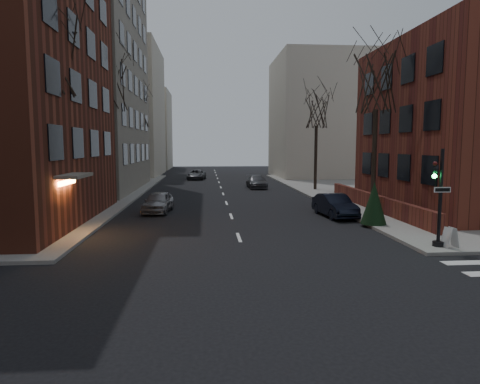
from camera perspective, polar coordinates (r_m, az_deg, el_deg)
name	(u,v)px	position (r m, az deg, el deg)	size (l,w,h in m)	color
ground	(288,373)	(8.81, 6.41, -22.90)	(160.00, 160.00, 0.00)	black
building_left_tan	(34,38)	(45.39, -25.76, 18.01)	(18.00, 18.00, 28.00)	gray
low_wall_right	(374,202)	(28.89, 17.44, -1.27)	(0.35, 16.00, 1.00)	maroon
building_distant_la	(110,112)	(64.16, -16.99, 10.20)	(14.00, 16.00, 18.00)	#BCB39F
building_distant_ra	(327,118)	(59.98, 11.57, 9.68)	(14.00, 14.00, 16.00)	#BCB39F
building_distant_lb	(142,130)	(80.42, -12.93, 8.03)	(10.00, 12.00, 14.00)	#BCB39F
traffic_signal	(439,204)	(19.20, 24.96, -1.45)	(0.76, 0.44, 4.00)	black
tree_left_a	(51,57)	(23.13, -23.86, 16.16)	(4.18, 4.18, 10.26)	#2D231C
tree_left_b	(108,83)	(34.64, -17.19, 13.66)	(4.40, 4.40, 10.80)	#2D231C
tree_left_c	(138,110)	(48.25, -13.49, 10.53)	(3.96, 3.96, 9.72)	#2D231C
tree_right_a	(377,83)	(27.80, 17.76, 13.70)	(3.96, 3.96, 9.72)	#2D231C
tree_right_b	(317,110)	(41.00, 10.18, 10.77)	(3.74, 3.74, 9.18)	#2D231C
streetlamp_near	(106,146)	(30.29, -17.43, 5.87)	(0.36, 0.36, 6.28)	black
streetlamp_far	(147,146)	(50.00, -12.34, 6.05)	(0.36, 0.36, 6.28)	black
parked_sedan	(335,205)	(26.30, 12.52, -1.77)	(1.45, 4.15, 1.37)	black
car_lane_silver	(158,202)	(27.88, -10.86, -1.31)	(1.58, 3.94, 1.34)	gray
car_lane_gray	(257,182)	(42.98, 2.22, 1.38)	(1.78, 4.38, 1.27)	#404045
car_lane_far	(196,175)	(54.14, -5.84, 2.33)	(2.03, 4.40, 1.22)	#46474C
sandwich_board	(450,237)	(19.47, 26.22, -5.43)	(0.37, 0.51, 0.82)	silver
evergreen_shrub	(374,203)	(23.56, 17.43, -1.41)	(1.34, 1.34, 2.23)	black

